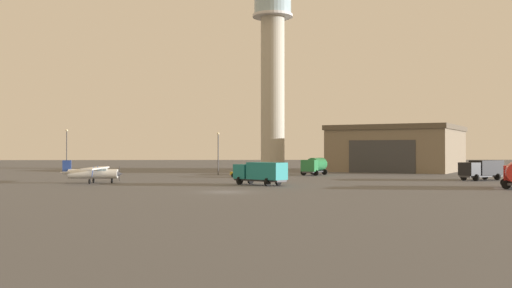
{
  "coord_description": "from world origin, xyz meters",
  "views": [
    {
      "loc": [
        0.38,
        -60.89,
        4.36
      ],
      "look_at": [
        3.9,
        15.92,
        5.19
      ],
      "focal_mm": 40.82,
      "sensor_mm": 36.0,
      "label": 1
    }
  ],
  "objects_px": {
    "airplane_white": "(92,173)",
    "light_post_west": "(218,149)",
    "car_yellow": "(242,173)",
    "light_post_north": "(67,147)",
    "truck_fuel_tanker_green": "(315,165)",
    "truck_box_black": "(482,169)",
    "truck_box_teal": "(261,172)",
    "control_tower": "(273,69)"
  },
  "relations": [
    {
      "from": "airplane_white",
      "to": "light_post_west",
      "type": "xyz_separation_m",
      "value": [
        16.08,
        25.17,
        3.14
      ]
    },
    {
      "from": "truck_box_teal",
      "to": "light_post_north",
      "type": "height_order",
      "value": "light_post_north"
    },
    {
      "from": "truck_box_teal",
      "to": "light_post_west",
      "type": "distance_m",
      "value": 30.98
    },
    {
      "from": "truck_box_teal",
      "to": "car_yellow",
      "type": "relative_size",
      "value": 1.58
    },
    {
      "from": "car_yellow",
      "to": "light_post_north",
      "type": "xyz_separation_m",
      "value": [
        -33.92,
        21.89,
        4.33
      ]
    },
    {
      "from": "car_yellow",
      "to": "truck_fuel_tanker_green",
      "type": "bearing_deg",
      "value": 81.55
    },
    {
      "from": "truck_box_teal",
      "to": "light_post_west",
      "type": "height_order",
      "value": "light_post_west"
    },
    {
      "from": "control_tower",
      "to": "truck_box_teal",
      "type": "distance_m",
      "value": 66.5
    },
    {
      "from": "light_post_west",
      "to": "light_post_north",
      "type": "xyz_separation_m",
      "value": [
        -29.95,
        12.82,
        0.51
      ]
    },
    {
      "from": "control_tower",
      "to": "truck_fuel_tanker_green",
      "type": "bearing_deg",
      "value": -81.82
    },
    {
      "from": "control_tower",
      "to": "truck_box_teal",
      "type": "height_order",
      "value": "control_tower"
    },
    {
      "from": "car_yellow",
      "to": "truck_box_black",
      "type": "bearing_deg",
      "value": 33.91
    },
    {
      "from": "truck_box_teal",
      "to": "light_post_north",
      "type": "bearing_deg",
      "value": -6.02
    },
    {
      "from": "control_tower",
      "to": "truck_box_black",
      "type": "height_order",
      "value": "control_tower"
    },
    {
      "from": "truck_fuel_tanker_green",
      "to": "car_yellow",
      "type": "bearing_deg",
      "value": -31.08
    },
    {
      "from": "airplane_white",
      "to": "light_post_north",
      "type": "relative_size",
      "value": 1.21
    },
    {
      "from": "car_yellow",
      "to": "airplane_white",
      "type": "bearing_deg",
      "value": -89.74
    },
    {
      "from": "car_yellow",
      "to": "light_post_north",
      "type": "relative_size",
      "value": 0.5
    },
    {
      "from": "airplane_white",
      "to": "light_post_north",
      "type": "xyz_separation_m",
      "value": [
        -13.86,
        38.0,
        3.65
      ]
    },
    {
      "from": "light_post_west",
      "to": "truck_box_black",
      "type": "bearing_deg",
      "value": -27.45
    },
    {
      "from": "control_tower",
      "to": "truck_box_black",
      "type": "xyz_separation_m",
      "value": [
        26.54,
        -52.32,
        -21.73
      ]
    },
    {
      "from": "truck_fuel_tanker_green",
      "to": "truck_box_teal",
      "type": "height_order",
      "value": "truck_fuel_tanker_green"
    },
    {
      "from": "truck_fuel_tanker_green",
      "to": "light_post_west",
      "type": "bearing_deg",
      "value": -66.46
    },
    {
      "from": "truck_box_black",
      "to": "control_tower",
      "type": "bearing_deg",
      "value": -90.87
    },
    {
      "from": "truck_box_black",
      "to": "light_post_north",
      "type": "distance_m",
      "value": 76.1
    },
    {
      "from": "truck_fuel_tanker_green",
      "to": "truck_box_teal",
      "type": "bearing_deg",
      "value": 7.83
    },
    {
      "from": "truck_box_black",
      "to": "truck_box_teal",
      "type": "relative_size",
      "value": 1.1
    },
    {
      "from": "truck_box_black",
      "to": "light_post_west",
      "type": "height_order",
      "value": "light_post_west"
    },
    {
      "from": "control_tower",
      "to": "car_yellow",
      "type": "distance_m",
      "value": 47.82
    },
    {
      "from": "airplane_white",
      "to": "truck_box_black",
      "type": "xyz_separation_m",
      "value": [
        54.68,
        5.12,
        0.23
      ]
    },
    {
      "from": "light_post_north",
      "to": "control_tower",
      "type": "bearing_deg",
      "value": 24.84
    },
    {
      "from": "airplane_white",
      "to": "truck_box_teal",
      "type": "height_order",
      "value": "airplane_white"
    },
    {
      "from": "truck_box_black",
      "to": "truck_box_teal",
      "type": "xyz_separation_m",
      "value": [
        -32.72,
        -10.22,
        -0.02
      ]
    },
    {
      "from": "control_tower",
      "to": "car_yellow",
      "type": "relative_size",
      "value": 10.51
    },
    {
      "from": "airplane_white",
      "to": "control_tower",
      "type": "bearing_deg",
      "value": 63.72
    },
    {
      "from": "car_yellow",
      "to": "light_post_north",
      "type": "bearing_deg",
      "value": -161.34
    },
    {
      "from": "car_yellow",
      "to": "light_post_north",
      "type": "height_order",
      "value": "light_post_north"
    },
    {
      "from": "car_yellow",
      "to": "light_post_north",
      "type": "distance_m",
      "value": 40.6
    },
    {
      "from": "control_tower",
      "to": "truck_box_black",
      "type": "relative_size",
      "value": 6.05
    },
    {
      "from": "light_post_north",
      "to": "car_yellow",
      "type": "bearing_deg",
      "value": -32.84
    },
    {
      "from": "truck_box_teal",
      "to": "light_post_north",
      "type": "distance_m",
      "value": 56.15
    },
    {
      "from": "truck_fuel_tanker_green",
      "to": "truck_box_black",
      "type": "height_order",
      "value": "truck_fuel_tanker_green"
    }
  ]
}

